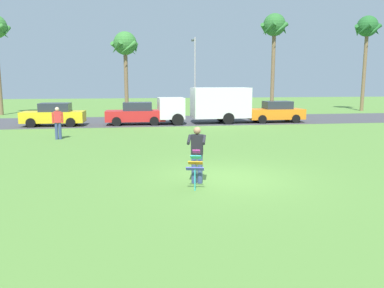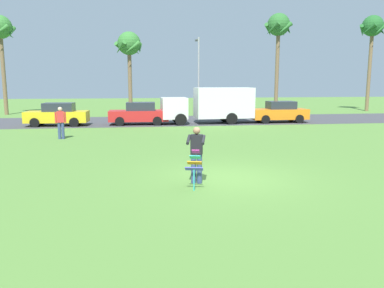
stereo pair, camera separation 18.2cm
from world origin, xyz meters
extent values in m
plane|color=#568438|center=(0.00, 0.00, 0.00)|extent=(120.00, 120.00, 0.00)
cube|color=#424247|center=(0.00, 18.42, 0.01)|extent=(120.00, 8.00, 0.01)
cylinder|color=#384772|center=(-0.98, -0.48, 0.45)|extent=(0.16, 0.16, 0.90)
cylinder|color=#384772|center=(-1.16, -0.44, 0.45)|extent=(0.16, 0.16, 0.90)
cube|color=black|center=(-1.07, -0.46, 1.20)|extent=(0.40, 0.30, 0.60)
sphere|color=#9E7051|center=(-1.07, -0.46, 1.62)|extent=(0.22, 0.22, 0.22)
cylinder|color=black|center=(-0.91, -0.75, 1.38)|extent=(0.22, 0.59, 0.24)
cylinder|color=black|center=(-1.34, -0.65, 1.38)|extent=(0.22, 0.59, 0.24)
cube|color=#D83399|center=(-1.15, -0.80, 1.05)|extent=(0.25, 0.19, 0.12)
cube|color=#33BFBF|center=(-1.19, -0.96, 0.91)|extent=(0.34, 0.21, 0.12)
cube|color=orange|center=(-1.23, -1.12, 0.78)|extent=(0.44, 0.24, 0.12)
cube|color=#4C4CCC|center=(-1.27, -1.27, 0.64)|extent=(0.53, 0.26, 0.12)
cylinder|color=#33BFBF|center=(-1.27, -1.27, 0.32)|extent=(0.04, 0.04, 0.64)
cube|color=yellow|center=(-8.42, 16.02, 0.64)|extent=(4.26, 1.86, 0.76)
cube|color=#282D38|center=(-8.27, 16.02, 1.30)|extent=(2.07, 1.47, 0.60)
cylinder|color=black|center=(-9.75, 15.26, 0.32)|extent=(0.65, 0.24, 0.64)
cylinder|color=black|center=(-9.69, 16.88, 0.32)|extent=(0.65, 0.24, 0.64)
cylinder|color=black|center=(-7.15, 15.17, 0.32)|extent=(0.65, 0.24, 0.64)
cylinder|color=black|center=(-7.09, 16.78, 0.32)|extent=(0.65, 0.24, 0.64)
cube|color=red|center=(-2.76, 16.02, 0.64)|extent=(4.25, 1.82, 0.76)
cube|color=#282D38|center=(-2.61, 16.02, 1.30)|extent=(2.05, 1.45, 0.60)
cylinder|color=black|center=(-4.09, 15.25, 0.32)|extent=(0.65, 0.24, 0.64)
cylinder|color=black|center=(-4.04, 16.87, 0.32)|extent=(0.65, 0.24, 0.64)
cylinder|color=black|center=(-1.48, 15.18, 0.32)|extent=(0.65, 0.24, 0.64)
cylinder|color=black|center=(-1.44, 16.79, 0.32)|extent=(0.65, 0.24, 0.64)
cube|color=silver|center=(-0.23, 15.91, 1.17)|extent=(1.87, 1.97, 1.50)
cube|color=silver|center=(3.47, 16.05, 1.52)|extent=(4.27, 2.16, 2.20)
cylinder|color=black|center=(0.16, 15.00, 0.42)|extent=(0.85, 0.31, 0.84)
cylinder|color=black|center=(0.08, 16.84, 0.42)|extent=(0.85, 0.31, 0.84)
cylinder|color=black|center=(3.86, 15.15, 0.42)|extent=(0.85, 0.31, 0.84)
cylinder|color=black|center=(3.79, 16.99, 0.42)|extent=(0.85, 0.31, 0.84)
cube|color=orange|center=(7.74, 16.02, 0.64)|extent=(4.21, 1.72, 0.76)
cube|color=#282D38|center=(7.89, 16.02, 1.30)|extent=(2.02, 1.40, 0.60)
cylinder|color=black|center=(6.43, 15.22, 0.32)|extent=(0.64, 0.22, 0.64)
cylinder|color=black|center=(6.44, 16.84, 0.32)|extent=(0.64, 0.22, 0.64)
cylinder|color=black|center=(9.04, 15.21, 0.32)|extent=(0.64, 0.22, 0.64)
cylinder|color=black|center=(9.04, 16.82, 0.32)|extent=(0.64, 0.22, 0.64)
cone|color=#387A33|center=(-14.04, 26.10, 7.48)|extent=(0.44, 1.56, 1.28)
cone|color=#387A33|center=(-14.70, 27.00, 7.48)|extent=(1.62, 0.90, 1.28)
cylinder|color=brown|center=(-3.49, 24.55, 3.15)|extent=(0.36, 0.36, 6.29)
sphere|color=#387A33|center=(-3.49, 24.55, 6.49)|extent=(2.10, 2.10, 2.10)
cone|color=#387A33|center=(-2.54, 24.55, 6.04)|extent=(0.44, 1.56, 1.28)
cone|color=#387A33|center=(-3.19, 25.46, 6.04)|extent=(1.62, 0.90, 1.28)
cone|color=#387A33|center=(-4.25, 25.11, 6.04)|extent=(1.27, 1.52, 1.28)
cone|color=#387A33|center=(-4.25, 24.00, 6.04)|extent=(1.27, 1.52, 1.28)
cone|color=#387A33|center=(-3.19, 23.65, 6.04)|extent=(1.62, 0.90, 1.28)
cylinder|color=brown|center=(10.47, 24.11, 4.08)|extent=(0.36, 0.36, 8.15)
sphere|color=#2D6B2D|center=(10.47, 24.11, 8.35)|extent=(2.10, 2.10, 2.10)
cone|color=#2D6B2D|center=(11.42, 24.11, 7.90)|extent=(0.44, 1.56, 1.28)
cone|color=#2D6B2D|center=(10.76, 25.01, 7.90)|extent=(1.62, 0.90, 1.28)
cone|color=#2D6B2D|center=(9.70, 24.67, 7.90)|extent=(1.27, 1.52, 1.28)
cone|color=#2D6B2D|center=(9.70, 23.55, 7.90)|extent=(1.27, 1.52, 1.28)
cone|color=#2D6B2D|center=(10.76, 23.20, 7.90)|extent=(1.62, 0.90, 1.28)
cylinder|color=brown|center=(21.02, 25.65, 4.23)|extent=(0.36, 0.36, 8.45)
sphere|color=#236028|center=(21.02, 25.65, 8.65)|extent=(2.10, 2.10, 2.10)
cone|color=#236028|center=(21.97, 25.65, 8.20)|extent=(0.44, 1.56, 1.28)
cone|color=#236028|center=(21.31, 26.55, 8.20)|extent=(1.62, 0.90, 1.28)
cone|color=#236028|center=(20.25, 26.20, 8.20)|extent=(1.27, 1.52, 1.28)
cone|color=#236028|center=(20.25, 25.09, 8.20)|extent=(1.27, 1.52, 1.28)
cone|color=#236028|center=(21.31, 24.74, 8.20)|extent=(1.62, 0.90, 1.28)
cylinder|color=#9E9EA3|center=(2.74, 23.31, 3.50)|extent=(0.16, 0.16, 7.00)
cylinder|color=#9E9EA3|center=(2.74, 24.01, 6.90)|extent=(0.10, 1.40, 0.10)
cube|color=#4C4C51|center=(2.74, 24.66, 6.86)|extent=(0.24, 0.44, 0.16)
cylinder|color=#384772|center=(-7.02, 9.51, 0.45)|extent=(0.16, 0.16, 0.90)
cylinder|color=#384772|center=(-6.85, 9.53, 0.45)|extent=(0.16, 0.16, 0.90)
cube|color=red|center=(-6.94, 9.52, 1.20)|extent=(0.39, 0.27, 0.60)
sphere|color=beige|center=(-6.94, 9.52, 1.62)|extent=(0.22, 0.22, 0.22)
cylinder|color=red|center=(-7.17, 9.49, 1.17)|extent=(0.09, 0.09, 0.58)
cylinder|color=red|center=(-6.70, 9.55, 1.17)|extent=(0.09, 0.09, 0.58)
camera|label=1|loc=(-2.97, -11.68, 3.08)|focal=35.82mm
camera|label=2|loc=(-2.79, -11.71, 3.08)|focal=35.82mm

